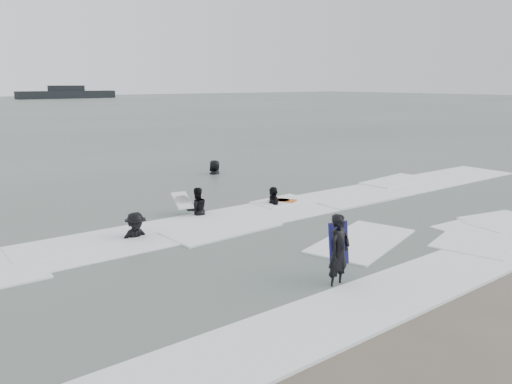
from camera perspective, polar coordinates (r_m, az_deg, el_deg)
ground at (r=11.71m, az=14.98°, el=-9.54°), size 320.00×320.00×0.00m
surfer_centre at (r=11.03m, az=9.33°, el=-10.67°), size 0.66×0.50×1.64m
surfer_wading at (r=16.45m, az=-6.73°, el=-2.78°), size 0.84×0.72×1.52m
surfer_breaker at (r=14.34m, az=-13.53°, el=-5.35°), size 1.09×0.67×1.64m
surfer_right_near at (r=17.69m, az=1.98°, el=-1.61°), size 0.88×1.17×1.85m
surfer_right_far at (r=23.69m, az=-4.73°, el=1.96°), size 1.08×1.03×1.86m
surf_foam at (r=14.12m, az=3.16°, el=-5.12°), size 30.03×9.06×0.09m
bodyboards at (r=15.09m, az=0.40°, el=-2.14°), size 4.56×7.40×1.25m
vessel_horizon at (r=142.86m, az=-20.82°, el=10.45°), size 24.73×4.42×3.36m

